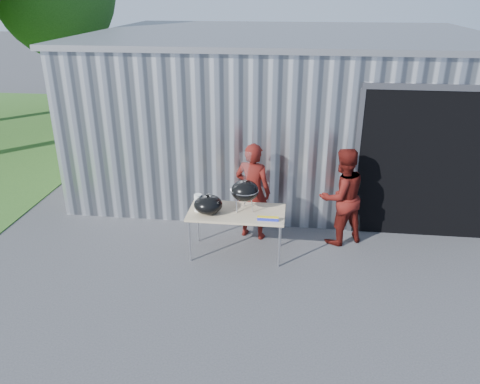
# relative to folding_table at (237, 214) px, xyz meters

# --- Properties ---
(ground) EXTENTS (80.00, 80.00, 0.00)m
(ground) POSITION_rel_folding_table_xyz_m (-0.18, -0.68, -0.71)
(ground) COLOR #3D3D40
(building) EXTENTS (8.20, 6.20, 3.10)m
(building) POSITION_rel_folding_table_xyz_m (0.73, 3.91, 0.83)
(building) COLOR silver
(building) RESTS_ON ground
(folding_table) EXTENTS (1.50, 0.75, 0.75)m
(folding_table) POSITION_rel_folding_table_xyz_m (0.00, 0.00, 0.00)
(folding_table) COLOR tan
(folding_table) RESTS_ON ground
(kettle_grill) EXTENTS (0.44, 0.44, 0.94)m
(kettle_grill) POSITION_rel_folding_table_xyz_m (0.12, 0.06, 0.46)
(kettle_grill) COLOR black
(kettle_grill) RESTS_ON folding_table
(grill_lid) EXTENTS (0.44, 0.44, 0.32)m
(grill_lid) POSITION_rel_folding_table_xyz_m (-0.43, -0.10, 0.18)
(grill_lid) COLOR black
(grill_lid) RESTS_ON folding_table
(paper_towels) EXTENTS (0.12, 0.12, 0.28)m
(paper_towels) POSITION_rel_folding_table_xyz_m (-0.59, -0.05, 0.18)
(paper_towels) COLOR white
(paper_towels) RESTS_ON folding_table
(white_tub) EXTENTS (0.20, 0.15, 0.10)m
(white_tub) POSITION_rel_folding_table_xyz_m (-0.55, 0.19, 0.09)
(white_tub) COLOR white
(white_tub) RESTS_ON folding_table
(foil_box) EXTENTS (0.32, 0.06, 0.06)m
(foil_box) POSITION_rel_folding_table_xyz_m (0.50, -0.25, 0.07)
(foil_box) COLOR #1C29BB
(foil_box) RESTS_ON folding_table
(person_cook) EXTENTS (0.69, 0.55, 1.67)m
(person_cook) POSITION_rel_folding_table_xyz_m (0.20, 0.61, 0.13)
(person_cook) COLOR #4F110D
(person_cook) RESTS_ON ground
(person_bystander) EXTENTS (1.00, 0.93, 1.65)m
(person_bystander) POSITION_rel_folding_table_xyz_m (1.65, 0.60, 0.11)
(person_bystander) COLOR #4F110D
(person_bystander) RESTS_ON ground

